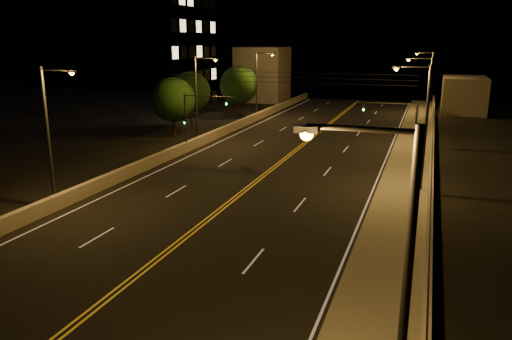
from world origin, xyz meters
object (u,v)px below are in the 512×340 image
(tree_0, at_px, (173,100))
(tree_1, at_px, (191,92))
(streetlight_0, at_px, (391,298))
(streetlight_1, at_px, (422,120))
(streetlight_3, at_px, (429,79))
(streetlight_2, at_px, (426,96))
(streetlight_6, at_px, (258,81))
(traffic_signal_left, at_px, (195,115))
(tree_2, at_px, (239,85))
(building_tower, at_px, (120,15))
(streetlight_4, at_px, (51,129))
(traffic_signal_right, at_px, (402,126))
(streetlight_5, at_px, (199,95))

(tree_0, relative_size, tree_1, 0.98)
(streetlight_0, bearing_deg, streetlight_1, 90.00)
(streetlight_1, xyz_separation_m, streetlight_3, (0.00, 39.74, 0.00))
(streetlight_1, distance_m, streetlight_2, 16.37)
(streetlight_1, relative_size, tree_0, 1.36)
(streetlight_0, distance_m, streetlight_6, 57.84)
(traffic_signal_left, xyz_separation_m, tree_2, (-4.19, 22.09, 0.87))
(traffic_signal_left, distance_m, tree_2, 22.50)
(traffic_signal_left, relative_size, tree_2, 0.79)
(streetlight_3, bearing_deg, streetlight_2, -90.00)
(building_tower, bearing_deg, tree_2, -2.03)
(streetlight_4, relative_size, tree_2, 1.25)
(streetlight_3, relative_size, tree_0, 1.36)
(traffic_signal_right, bearing_deg, streetlight_4, -138.43)
(streetlight_1, bearing_deg, building_tower, 145.60)
(traffic_signal_left, height_order, tree_1, tree_1)
(tree_1, bearing_deg, traffic_signal_right, -27.84)
(streetlight_5, relative_size, building_tower, 0.30)
(streetlight_6, distance_m, traffic_signal_left, 21.68)
(tree_2, bearing_deg, streetlight_2, -27.07)
(streetlight_4, bearing_deg, streetlight_1, 26.83)
(streetlight_3, xyz_separation_m, tree_2, (-24.44, -10.88, -0.68))
(streetlight_6, height_order, tree_1, streetlight_6)
(streetlight_2, height_order, streetlight_4, same)
(tree_1, distance_m, tree_2, 8.93)
(streetlight_5, height_order, tree_0, streetlight_5)
(streetlight_3, height_order, streetlight_6, same)
(streetlight_1, bearing_deg, traffic_signal_left, 161.52)
(streetlight_5, xyz_separation_m, streetlight_6, (0.00, 18.35, 0.00))
(streetlight_2, bearing_deg, traffic_signal_right, -99.31)
(streetlight_4, height_order, traffic_signal_right, streetlight_4)
(traffic_signal_left, bearing_deg, streetlight_1, -18.48)
(streetlight_2, relative_size, streetlight_5, 1.00)
(tree_0, relative_size, tree_2, 0.92)
(streetlight_3, relative_size, streetlight_4, 1.00)
(streetlight_4, distance_m, building_tower, 46.66)
(streetlight_5, xyz_separation_m, building_tower, (-21.69, 19.51, 8.81))
(streetlight_4, bearing_deg, streetlight_6, 90.00)
(streetlight_2, distance_m, streetlight_4, 34.63)
(tree_0, bearing_deg, streetlight_6, 73.49)
(tree_0, bearing_deg, traffic_signal_right, -14.45)
(tree_0, bearing_deg, tree_1, 102.32)
(streetlight_3, bearing_deg, traffic_signal_right, -92.73)
(building_tower, bearing_deg, streetlight_2, -16.97)
(streetlight_0, xyz_separation_m, traffic_signal_right, (-1.57, 32.14, -1.54))
(traffic_signal_right, relative_size, building_tower, 0.19)
(streetlight_1, xyz_separation_m, tree_0, (-25.96, 13.05, -1.01))
(streetlight_6, xyz_separation_m, tree_1, (-6.17, -7.85, -0.92))
(streetlight_0, xyz_separation_m, building_tower, (-43.11, 54.89, 8.81))
(streetlight_2, relative_size, traffic_signal_left, 1.58)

